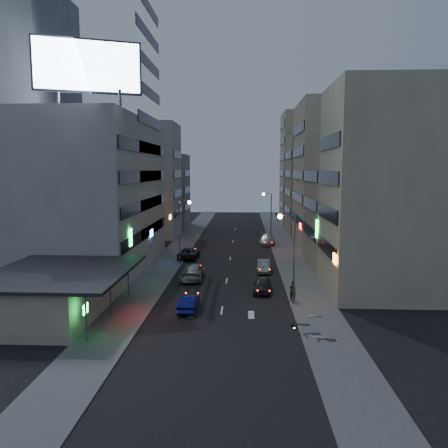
# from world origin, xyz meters

# --- Properties ---
(ground) EXTENTS (180.00, 180.00, 0.00)m
(ground) POSITION_xyz_m (0.00, 0.00, 0.00)
(ground) COLOR black
(ground) RESTS_ON ground
(sidewalk_left) EXTENTS (4.00, 120.00, 0.12)m
(sidewalk_left) POSITION_xyz_m (-8.00, 30.00, 0.06)
(sidewalk_left) COLOR #4C4C4F
(sidewalk_left) RESTS_ON ground
(sidewalk_right) EXTENTS (4.00, 120.00, 0.12)m
(sidewalk_right) POSITION_xyz_m (8.00, 30.00, 0.06)
(sidewalk_right) COLOR #4C4C4F
(sidewalk_right) RESTS_ON ground
(food_court) EXTENTS (11.00, 13.00, 3.88)m
(food_court) POSITION_xyz_m (-13.90, 2.00, 1.98)
(food_court) COLOR #B3AB8C
(food_court) RESTS_ON ground
(white_building) EXTENTS (14.00, 24.00, 18.00)m
(white_building) POSITION_xyz_m (-17.00, 20.00, 9.00)
(white_building) COLOR #A8A8A3
(white_building) RESTS_ON ground
(grey_tower) EXTENTS (10.00, 14.00, 34.00)m
(grey_tower) POSITION_xyz_m (-26.00, 23.00, 17.00)
(grey_tower) COLOR gray
(grey_tower) RESTS_ON ground
(shophouse_near) EXTENTS (10.00, 11.00, 20.00)m
(shophouse_near) POSITION_xyz_m (15.00, 10.50, 10.00)
(shophouse_near) COLOR #B3AB8C
(shophouse_near) RESTS_ON ground
(shophouse_mid) EXTENTS (11.00, 12.00, 16.00)m
(shophouse_mid) POSITION_xyz_m (15.50, 22.00, 8.00)
(shophouse_mid) COLOR gray
(shophouse_mid) RESTS_ON ground
(shophouse_far) EXTENTS (10.00, 14.00, 22.00)m
(shophouse_far) POSITION_xyz_m (15.00, 35.00, 11.00)
(shophouse_far) COLOR #B3AB8C
(shophouse_far) RESTS_ON ground
(far_left_a) EXTENTS (11.00, 10.00, 20.00)m
(far_left_a) POSITION_xyz_m (-15.50, 45.00, 10.00)
(far_left_a) COLOR #A8A8A3
(far_left_a) RESTS_ON ground
(far_left_b) EXTENTS (12.00, 10.00, 15.00)m
(far_left_b) POSITION_xyz_m (-16.00, 58.00, 7.50)
(far_left_b) COLOR gray
(far_left_b) RESTS_ON ground
(far_right_a) EXTENTS (11.00, 12.00, 18.00)m
(far_right_a) POSITION_xyz_m (15.50, 50.00, 9.00)
(far_right_a) COLOR gray
(far_right_a) RESTS_ON ground
(far_right_b) EXTENTS (12.00, 12.00, 24.00)m
(far_right_b) POSITION_xyz_m (16.00, 64.00, 12.00)
(far_right_b) COLOR #B3AB8C
(far_right_b) RESTS_ON ground
(billboard) EXTENTS (9.52, 3.75, 6.20)m
(billboard) POSITION_xyz_m (-12.99, 9.97, 21.66)
(billboard) COLOR #595B60
(billboard) RESTS_ON white_building
(street_lamp_right_near) EXTENTS (1.60, 0.44, 8.02)m
(street_lamp_right_near) POSITION_xyz_m (5.90, 6.00, 5.36)
(street_lamp_right_near) COLOR #595B60
(street_lamp_right_near) RESTS_ON sidewalk_right
(street_lamp_left) EXTENTS (1.60, 0.44, 8.02)m
(street_lamp_left) POSITION_xyz_m (-5.90, 22.00, 5.36)
(street_lamp_left) COLOR #595B60
(street_lamp_left) RESTS_ON sidewalk_left
(street_lamp_right_far) EXTENTS (1.60, 0.44, 8.02)m
(street_lamp_right_far) POSITION_xyz_m (5.90, 40.00, 5.36)
(street_lamp_right_far) COLOR #595B60
(street_lamp_right_far) RESTS_ON sidewalk_right
(parked_car_right_near) EXTENTS (2.05, 4.31, 1.42)m
(parked_car_right_near) POSITION_xyz_m (3.70, 9.83, 0.71)
(parked_car_right_near) COLOR #2A292F
(parked_car_right_near) RESTS_ON ground
(parked_car_right_mid) EXTENTS (1.71, 4.27, 1.38)m
(parked_car_right_mid) POSITION_xyz_m (4.20, 18.40, 0.69)
(parked_car_right_mid) COLOR gray
(parked_car_right_mid) RESTS_ON ground
(parked_car_left) EXTENTS (2.70, 5.42, 1.48)m
(parked_car_left) POSITION_xyz_m (-5.60, 25.76, 0.74)
(parked_car_left) COLOR #25252A
(parked_car_left) RESTS_ON ground
(parked_car_right_far) EXTENTS (2.38, 5.60, 1.61)m
(parked_car_right_far) POSITION_xyz_m (5.60, 37.38, 0.81)
(parked_car_right_far) COLOR #9CA1A4
(parked_car_right_far) RESTS_ON ground
(road_car_blue) EXTENTS (1.53, 4.18, 1.37)m
(road_car_blue) POSITION_xyz_m (-2.84, 3.87, 0.68)
(road_car_blue) COLOR navy
(road_car_blue) RESTS_ON ground
(road_car_silver) EXTENTS (2.40, 5.85, 1.70)m
(road_car_silver) POSITION_xyz_m (-3.77, 14.59, 0.85)
(road_car_silver) COLOR gray
(road_car_silver) RESTS_ON ground
(person) EXTENTS (0.80, 0.68, 1.86)m
(person) POSITION_xyz_m (6.30, 6.72, 1.05)
(person) COLOR black
(person) RESTS_ON sidewalk_right
(scooter_black_a) EXTENTS (0.75, 1.94, 1.16)m
(scooter_black_a) POSITION_xyz_m (8.37, -2.22, 0.70)
(scooter_black_a) COLOR black
(scooter_black_a) RESTS_ON sidewalk_right
(scooter_silver_a) EXTENTS (1.05, 1.68, 0.98)m
(scooter_silver_a) POSITION_xyz_m (7.65, -1.97, 0.61)
(scooter_silver_a) COLOR #ACB1B4
(scooter_silver_a) RESTS_ON sidewalk_right
(scooter_blue) EXTENTS (1.10, 1.97, 1.15)m
(scooter_blue) POSITION_xyz_m (7.39, -0.92, 0.69)
(scooter_blue) COLOR navy
(scooter_blue) RESTS_ON sidewalk_right
(scooter_black_b) EXTENTS (0.74, 1.86, 1.11)m
(scooter_black_b) POSITION_xyz_m (6.95, 0.75, 0.68)
(scooter_black_b) COLOR black
(scooter_black_b) RESTS_ON sidewalk_right
(scooter_silver_b) EXTENTS (0.71, 1.72, 1.03)m
(scooter_silver_b) POSITION_xyz_m (8.17, 2.79, 0.63)
(scooter_silver_b) COLOR gray
(scooter_silver_b) RESTS_ON sidewalk_right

